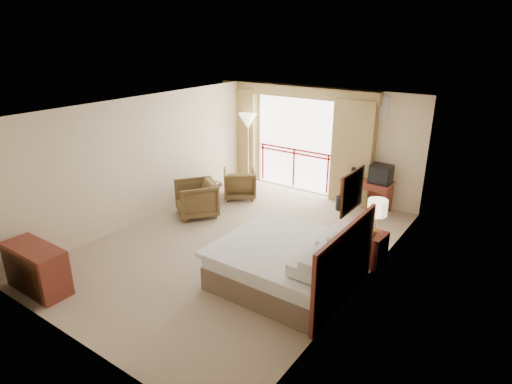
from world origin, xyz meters
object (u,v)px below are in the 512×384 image
Objects in this scene: nightstand at (372,249)px; table_lamp at (377,208)px; wastebasket at (341,203)px; dresser at (36,269)px; armchair_far at (240,197)px; floor_lamp at (248,124)px; bed at (290,263)px; desk at (367,186)px; tv at (381,174)px; side_table at (212,190)px; armchair_near at (197,215)px.

table_lamp reaches higher than nightstand.
dresser is at bearing -114.09° from wastebasket.
table_lamp reaches higher than dresser.
armchair_far is 0.42× the size of floor_lamp.
bed is 4.06m from armchair_far.
floor_lamp is (-0.47, 1.02, 1.65)m from armchair_far.
floor_lamp reaches higher than desk.
tv is 1.48× the size of wastebasket.
armchair_far is (-3.93, 1.27, -0.30)m from nightstand.
nightstand is 0.74× the size of armchair_far.
nightstand is at bearing -53.14° from wastebasket.
side_table is 2.21m from floor_lamp.
armchair_near is (-3.16, 1.20, -0.38)m from bed.
tv is 3.93m from side_table.
side_table is at bearing 176.92° from nightstand.
table_lamp is 1.17× the size of side_table.
tv is 3.50m from armchair_far.
bed is 2.41× the size of armchair_near.
tv reaches higher than armchair_far.
armchair_near is (-3.33, -2.49, -0.94)m from tv.
nightstand is 0.67× the size of armchair_near.
nightstand is at bearing -90.00° from table_lamp.
desk reaches higher than wastebasket.
side_table is (-0.24, -0.76, 0.36)m from armchair_far.
floor_lamp is (-4.40, 2.28, 1.35)m from nightstand.
desk is 3.16m from armchair_far.
armchair_near is 0.76× the size of dresser.
desk is at bearing 164.70° from tv.
bed is 3.43m from wastebasket.
floor_lamp is at bearing 134.82° from armchair_near.
nightstand is 0.97× the size of table_lamp.
nightstand is 2.49m from tv.
nightstand is 0.53× the size of desk.
armchair_near is at bearing -82.00° from floor_lamp.
nightstand is (0.89, 1.39, -0.08)m from bed.
floor_lamp is (-0.35, 2.48, 1.65)m from armchair_near.
tv is at bearing 27.45° from side_table.
dresser is (-0.06, -3.70, 0.39)m from armchair_near.
table_lamp is 0.69× the size of armchair_near.
side_table is at bearing -151.18° from wastebasket.
tv reaches higher than desk.
bed reaches higher than armchair_near.
floor_lamp is at bearing 175.50° from tv.
desk reaches higher than armchair_near.
floor_lamp is at bearing 97.23° from side_table.
floor_lamp reaches higher than armchair_far.
side_table reaches higher than armchair_near.
table_lamp is 4.25m from armchair_far.
table_lamp is at bearing -6.17° from side_table.
dresser is (0.29, -6.18, -1.26)m from floor_lamp.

